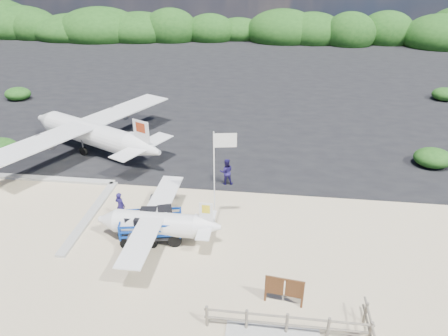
% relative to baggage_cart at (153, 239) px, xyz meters
% --- Properties ---
extents(ground, '(160.00, 160.00, 0.00)m').
position_rel_baggage_cart_xyz_m(ground, '(0.56, 0.07, 0.00)').
color(ground, beige).
extents(asphalt_apron, '(90.00, 50.00, 0.04)m').
position_rel_baggage_cart_xyz_m(asphalt_apron, '(0.56, 30.07, 0.00)').
color(asphalt_apron, '#B2B2B2').
rests_on(asphalt_apron, ground).
extents(lagoon, '(9.00, 7.00, 0.40)m').
position_rel_baggage_cart_xyz_m(lagoon, '(-8.44, 1.57, 0.00)').
color(lagoon, '#B2B2B2').
rests_on(lagoon, ground).
extents(vegetation_band, '(124.00, 8.00, 4.40)m').
position_rel_baggage_cart_xyz_m(vegetation_band, '(0.56, 55.07, 0.00)').
color(vegetation_band, '#B2B2B2').
rests_on(vegetation_band, ground).
extents(fence, '(6.40, 2.00, 1.10)m').
position_rel_baggage_cart_xyz_m(fence, '(6.56, -4.93, 0.00)').
color(fence, '#B2B2B2').
rests_on(fence, ground).
extents(baggage_cart, '(3.49, 2.41, 1.60)m').
position_rel_baggage_cart_xyz_m(baggage_cart, '(0.00, 0.00, 0.00)').
color(baggage_cart, '#0A37A4').
rests_on(baggage_cart, ground).
extents(flagpole, '(1.14, 0.63, 5.42)m').
position_rel_baggage_cart_xyz_m(flagpole, '(2.96, 1.35, 0.00)').
color(flagpole, white).
rests_on(flagpole, ground).
extents(signboard, '(1.68, 0.37, 1.38)m').
position_rel_baggage_cart_xyz_m(signboard, '(6.46, -3.49, 0.00)').
color(signboard, '#5A3419').
rests_on(signboard, ground).
extents(crew_a, '(0.67, 0.54, 1.60)m').
position_rel_baggage_cart_xyz_m(crew_a, '(-2.16, 1.57, 0.80)').
color(crew_a, '#1D1550').
rests_on(crew_a, ground).
extents(crew_b, '(0.94, 0.79, 1.72)m').
position_rel_baggage_cart_xyz_m(crew_b, '(3.03, 5.94, 0.86)').
color(crew_b, '#1D1550').
rests_on(crew_b, ground).
extents(aircraft_large, '(19.68, 19.68, 4.42)m').
position_rel_baggage_cart_xyz_m(aircraft_large, '(17.03, 21.67, 0.00)').
color(aircraft_large, '#B2B2B2').
rests_on(aircraft_large, ground).
extents(aircraft_small, '(6.47, 6.47, 2.30)m').
position_rel_baggage_cart_xyz_m(aircraft_small, '(-13.08, 31.65, 0.00)').
color(aircraft_small, '#B2B2B2').
rests_on(aircraft_small, ground).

